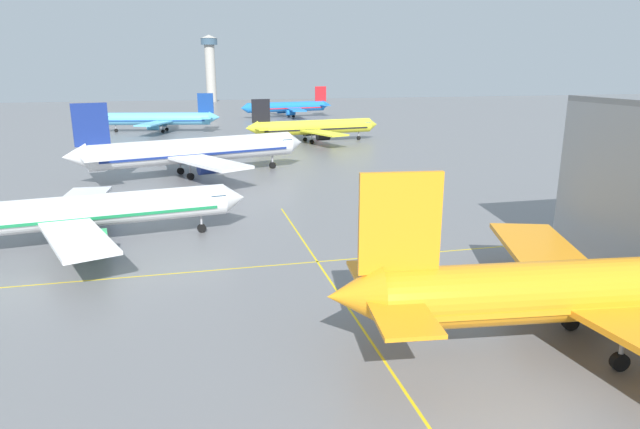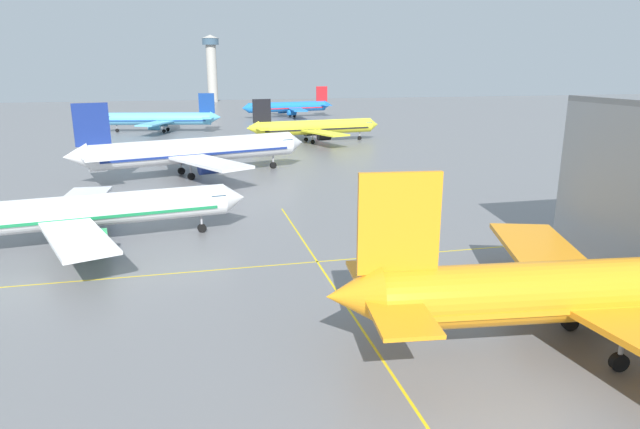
% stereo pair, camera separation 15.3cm
% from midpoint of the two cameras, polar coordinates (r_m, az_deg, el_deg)
% --- Properties ---
extents(airliner_front_gate, '(39.10, 33.52, 12.15)m').
position_cam_midpoint_polar(airliner_front_gate, '(40.45, 29.06, -6.84)').
color(airliner_front_gate, orange).
rests_on(airliner_front_gate, ground).
extents(airliner_second_row, '(33.67, 28.75, 10.48)m').
position_cam_midpoint_polar(airliner_second_row, '(61.09, -23.46, 0.26)').
color(airliner_second_row, white).
rests_on(airliner_second_row, ground).
extents(airliner_third_row, '(40.13, 34.26, 12.72)m').
position_cam_midpoint_polar(airliner_third_row, '(94.55, -12.97, 6.50)').
color(airliner_third_row, white).
rests_on(airliner_third_row, ground).
extents(airliner_far_left_stand, '(34.41, 29.41, 10.70)m').
position_cam_midpoint_polar(airliner_far_left_stand, '(134.81, -0.56, 9.08)').
color(airliner_far_left_stand, yellow).
rests_on(airliner_far_left_stand, ground).
extents(airliner_far_right_stand, '(34.53, 29.37, 10.78)m').
position_cam_midpoint_polar(airliner_far_right_stand, '(162.99, -16.29, 9.55)').
color(airliner_far_right_stand, '#5BB7E5').
rests_on(airliner_far_right_stand, ground).
extents(airliner_distant_taxiway, '(34.77, 29.57, 10.85)m').
position_cam_midpoint_polar(airliner_distant_taxiway, '(203.77, -3.27, 11.14)').
color(airliner_distant_taxiway, blue).
rests_on(airliner_distant_taxiway, ground).
extents(taxiway_markings, '(146.34, 75.98, 0.01)m').
position_cam_midpoint_polar(taxiway_markings, '(37.12, 5.98, -13.89)').
color(taxiway_markings, yellow).
rests_on(taxiway_markings, ground).
extents(control_tower, '(8.82, 8.82, 33.77)m').
position_cam_midpoint_polar(control_tower, '(299.77, -11.24, 15.25)').
color(control_tower, '#ADA89E').
rests_on(control_tower, ground).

